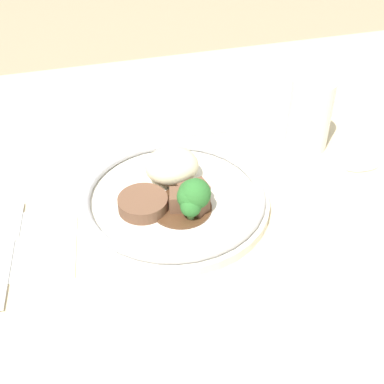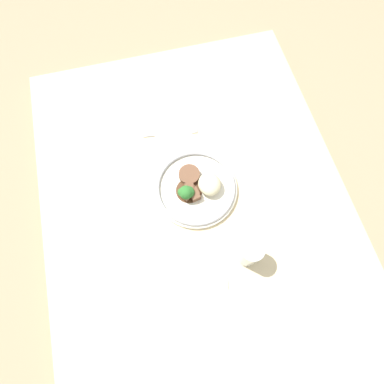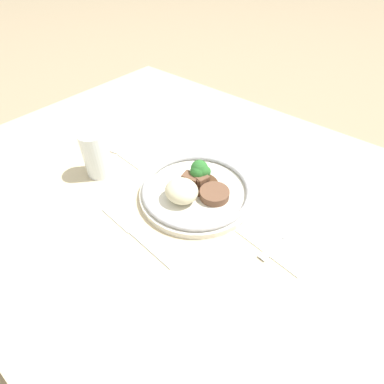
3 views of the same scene
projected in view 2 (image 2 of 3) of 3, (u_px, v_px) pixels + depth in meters
ground_plane at (196, 206)px, 1.01m from camera, size 8.00×8.00×0.00m
dining_table at (196, 204)px, 0.99m from camera, size 1.29×0.98×0.04m
napkin at (174, 135)px, 1.06m from camera, size 0.17×0.15×0.00m
plate at (196, 188)px, 0.97m from camera, size 0.27×0.27×0.07m
juice_glass at (249, 253)px, 0.86m from camera, size 0.07×0.07×0.12m
fork at (176, 133)px, 1.06m from camera, size 0.04×0.19×0.00m
knife at (250, 185)px, 0.99m from camera, size 0.23×0.03×0.00m
spoon at (224, 275)px, 0.89m from camera, size 0.15×0.02×0.01m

